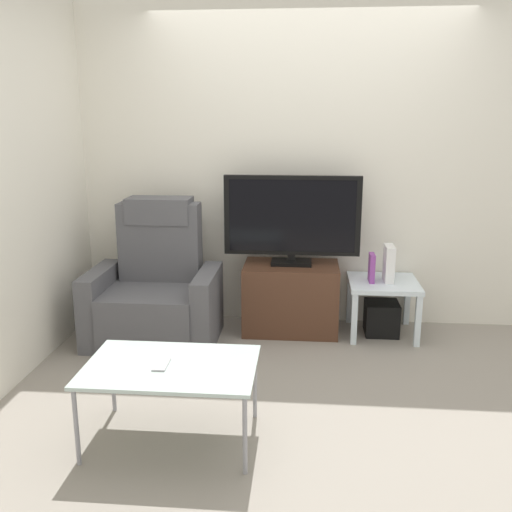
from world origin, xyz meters
TOP-DOWN VIEW (x-y plane):
  - ground_plane at (0.00, 0.00)m, footprint 6.40×6.40m
  - wall_back at (0.00, 1.13)m, footprint 6.40×0.06m
  - wall_side at (-1.88, 0.00)m, footprint 0.06×4.48m
  - tv_stand at (-0.10, 0.83)m, footprint 0.75×0.48m
  - television at (-0.10, 0.85)m, footprint 1.07×0.20m
  - recliner_armchair at (-1.15, 0.59)m, footprint 0.98×0.78m
  - side_table at (0.63, 0.82)m, footprint 0.54×0.54m
  - subwoofer_box at (0.63, 0.82)m, footprint 0.26×0.26m
  - book_upright at (0.53, 0.80)m, footprint 0.04×0.14m
  - game_console at (0.66, 0.83)m, footprint 0.07×0.20m
  - coffee_table at (-0.69, -0.84)m, footprint 0.90×0.60m
  - cell_phone at (-0.73, -0.85)m, footprint 0.07×0.15m

SIDE VIEW (x-z plane):
  - ground_plane at x=0.00m, z-range 0.00..0.00m
  - subwoofer_box at x=0.63m, z-range 0.00..0.26m
  - tv_stand at x=-0.10m, z-range 0.00..0.55m
  - side_table at x=0.63m, z-range 0.15..0.59m
  - recliner_armchair at x=-1.15m, z-range -0.17..0.91m
  - coffee_table at x=-0.69m, z-range 0.19..0.63m
  - cell_phone at x=-0.73m, z-range 0.44..0.45m
  - book_upright at x=0.53m, z-range 0.44..0.66m
  - game_console at x=0.66m, z-range 0.44..0.72m
  - television at x=-0.10m, z-range 0.57..1.28m
  - wall_back at x=0.00m, z-range 0.00..2.60m
  - wall_side at x=-1.88m, z-range 0.00..2.60m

